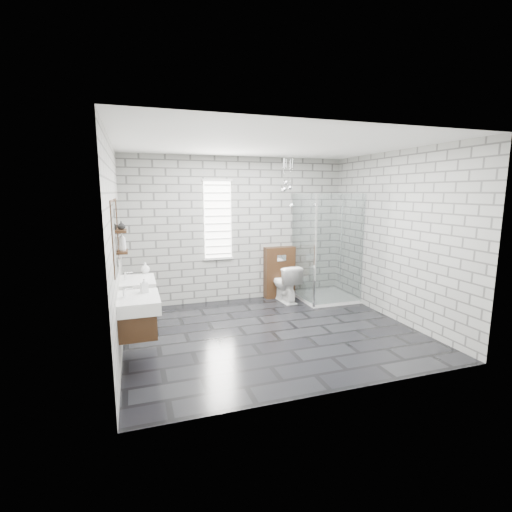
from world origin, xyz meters
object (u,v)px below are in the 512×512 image
shower_enclosure (324,275)px  toilet (285,283)px  cistern_panel (279,272)px  vanity_right (135,286)px  vanity_left (135,304)px

shower_enclosure → toilet: size_ratio=2.89×
cistern_panel → toilet: size_ratio=1.42×
vanity_right → cistern_panel: (2.71, 1.29, -0.26)m
vanity_right → cistern_panel: bearing=25.5°
vanity_right → shower_enclosure: size_ratio=0.77×
vanity_left → vanity_right: 0.91m
vanity_left → shower_enclosure: (3.41, 1.68, -0.25)m
vanity_right → shower_enclosure: (3.41, 0.78, -0.25)m
vanity_left → toilet: (2.71, 1.90, -0.40)m
vanity_left → vanity_right: bearing=90.0°
vanity_left → cistern_panel: (2.71, 2.20, -0.26)m
toilet → shower_enclosure: bearing=158.1°
vanity_left → cistern_panel: 3.50m
vanity_right → toilet: vanity_right is taller
vanity_left → vanity_right: (0.00, 0.91, 0.00)m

